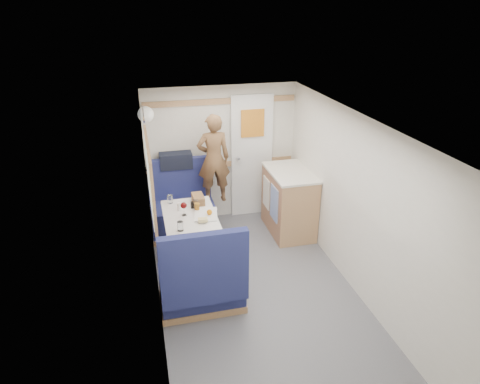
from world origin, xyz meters
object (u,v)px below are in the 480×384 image
object	(u,v)px
bread_loaf	(198,199)
tumbler_mid	(170,199)
duffel_bag	(176,160)
tumbler_left	(180,226)
pepper_grinder	(192,205)
person	(214,159)
beer_glass	(197,207)
cheese_block	(203,220)
orange_fruit	(209,212)
wine_glass	(184,206)
dome_light	(146,114)
bench_far	(183,213)
tumbler_right	(196,204)
galley_counter	(289,201)
salt_grinder	(179,207)
bench_near	(202,286)
dinette_table	(190,225)
tray	(206,214)

from	to	relation	value
bread_loaf	tumbler_mid	bearing A→B (deg)	168.15
tumbler_mid	duffel_bag	bearing A→B (deg)	77.63
tumbler_left	pepper_grinder	world-z (taller)	tumbler_left
person	beer_glass	distance (m)	0.93
duffel_bag	tumbler_mid	distance (m)	0.81
cheese_block	bread_loaf	size ratio (longest dim) A/B	0.44
orange_fruit	wine_glass	bearing A→B (deg)	162.97
dome_light	tumbler_left	world-z (taller)	dome_light
bench_far	pepper_grinder	xyz separation A→B (m)	(0.05, -0.72, 0.46)
duffel_bag	tumbler_mid	xyz separation A→B (m)	(-0.17, -0.76, -0.23)
bench_far	wine_glass	xyz separation A→B (m)	(-0.07, -0.88, 0.54)
tumbler_left	tumbler_right	bearing A→B (deg)	64.92
galley_counter	cheese_block	world-z (taller)	galley_counter
wine_glass	tumbler_right	world-z (taller)	wine_glass
person	salt_grinder	distance (m)	0.99
bench_near	galley_counter	world-z (taller)	bench_near
beer_glass	person	bearing A→B (deg)	65.72
cheese_block	pepper_grinder	bearing A→B (deg)	99.82
dinette_table	orange_fruit	bearing A→B (deg)	-24.81
galley_counter	duffel_bag	xyz separation A→B (m)	(-1.50, 0.57, 0.54)
orange_fruit	cheese_block	size ratio (longest dim) A/B	0.60
bench_near	duffel_bag	distance (m)	2.11
tray	cheese_block	distance (m)	0.19
person	tumbler_mid	bearing A→B (deg)	37.20
galley_counter	person	xyz separation A→B (m)	(-1.00, 0.32, 0.61)
duffel_bag	dinette_table	bearing A→B (deg)	-88.20
dinette_table	dome_light	distance (m)	1.51
dinette_table	orange_fruit	size ratio (longest dim) A/B	14.20
bench_far	wine_glass	distance (m)	1.04
bench_near	tray	world-z (taller)	bench_near
person	pepper_grinder	bearing A→B (deg)	59.75
dinette_table	person	bearing A→B (deg)	62.00
person	cheese_block	xyz separation A→B (m)	(-0.34, -1.13, -0.32)
pepper_grinder	tumbler_right	bearing A→B (deg)	7.81
wine_glass	salt_grinder	bearing A→B (deg)	107.49
tray	tumbler_mid	bearing A→B (deg)	131.34
dome_light	galley_counter	distance (m)	2.28
person	tumbler_left	bearing A→B (deg)	63.13
pepper_grinder	bread_loaf	distance (m)	0.17
galley_counter	wine_glass	size ratio (longest dim) A/B	5.48
bench_far	duffel_bag	distance (m)	0.75
wine_glass	tumbler_right	distance (m)	0.25
wine_glass	bread_loaf	distance (m)	0.38
dome_light	wine_glass	bearing A→B (deg)	-69.44
tray	cheese_block	size ratio (longest dim) A/B	3.25
pepper_grinder	tumbler_left	bearing A→B (deg)	-111.19
bench_far	person	world-z (taller)	person
tumbler_left	beer_glass	distance (m)	0.51
bench_far	tumbler_right	world-z (taller)	bench_far
dinette_table	beer_glass	world-z (taller)	beer_glass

